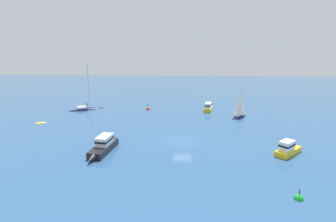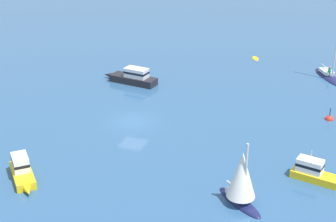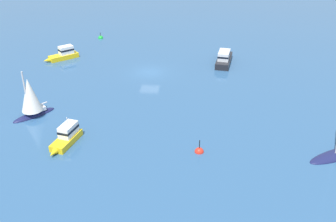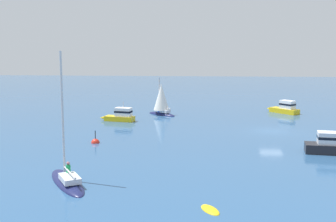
{
  "view_description": "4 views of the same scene",
  "coord_description": "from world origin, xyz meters",
  "px_view_note": "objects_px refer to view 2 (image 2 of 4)",
  "views": [
    {
      "loc": [
        35.72,
        -0.05,
        13.27
      ],
      "look_at": [
        -12.01,
        -2.72,
        1.33
      ],
      "focal_mm": 28.81,
      "sensor_mm": 36.0,
      "label": 1
    },
    {
      "loc": [
        -19.34,
        42.23,
        21.46
      ],
      "look_at": [
        -3.83,
        0.12,
        1.76
      ],
      "focal_mm": 54.69,
      "sensor_mm": 36.0,
      "label": 2
    },
    {
      "loc": [
        -48.16,
        -7.44,
        19.89
      ],
      "look_at": [
        -13.41,
        -3.89,
        1.38
      ],
      "focal_mm": 41.84,
      "sensor_mm": 36.0,
      "label": 3
    },
    {
      "loc": [
        -8.22,
        -50.12,
        9.96
      ],
      "look_at": [
        -11.82,
        1.77,
        1.88
      ],
      "focal_mm": 47.97,
      "sensor_mm": 36.0,
      "label": 4
    }
  ],
  "objects_px": {
    "sailboat": "(241,181)",
    "launch": "(314,172)",
    "yacht": "(329,76)",
    "cabin_cruiser": "(22,171)",
    "dinghy": "(255,58)",
    "mooring_buoy": "(329,119)",
    "powerboat": "(133,77)"
  },
  "relations": [
    {
      "from": "sailboat",
      "to": "launch",
      "type": "distance_m",
      "value": 7.23
    },
    {
      "from": "yacht",
      "to": "cabin_cruiser",
      "type": "relative_size",
      "value": 2.17
    },
    {
      "from": "cabin_cruiser",
      "to": "dinghy",
      "type": "bearing_deg",
      "value": 119.65
    },
    {
      "from": "cabin_cruiser",
      "to": "yacht",
      "type": "bearing_deg",
      "value": 103.57
    },
    {
      "from": "launch",
      "to": "sailboat",
      "type": "bearing_deg",
      "value": -119.84
    },
    {
      "from": "cabin_cruiser",
      "to": "mooring_buoy",
      "type": "bearing_deg",
      "value": 88.77
    },
    {
      "from": "mooring_buoy",
      "to": "sailboat",
      "type": "bearing_deg",
      "value": 73.93
    },
    {
      "from": "launch",
      "to": "yacht",
      "type": "height_order",
      "value": "yacht"
    },
    {
      "from": "powerboat",
      "to": "yacht",
      "type": "relative_size",
      "value": 0.74
    },
    {
      "from": "powerboat",
      "to": "mooring_buoy",
      "type": "distance_m",
      "value": 22.95
    },
    {
      "from": "sailboat",
      "to": "dinghy",
      "type": "distance_m",
      "value": 35.5
    },
    {
      "from": "dinghy",
      "to": "mooring_buoy",
      "type": "distance_m",
      "value": 20.43
    },
    {
      "from": "yacht",
      "to": "mooring_buoy",
      "type": "xyz_separation_m",
      "value": [
        -0.94,
        12.73,
        -0.18
      ]
    },
    {
      "from": "powerboat",
      "to": "dinghy",
      "type": "xyz_separation_m",
      "value": [
        -11.82,
        -14.5,
        -0.77
      ]
    },
    {
      "from": "launch",
      "to": "dinghy",
      "type": "xyz_separation_m",
      "value": [
        10.61,
        -29.67,
        -0.71
      ]
    },
    {
      "from": "yacht",
      "to": "mooring_buoy",
      "type": "bearing_deg",
      "value": -25.67
    },
    {
      "from": "cabin_cruiser",
      "to": "mooring_buoy",
      "type": "height_order",
      "value": "cabin_cruiser"
    },
    {
      "from": "launch",
      "to": "powerboat",
      "type": "relative_size",
      "value": 0.66
    },
    {
      "from": "sailboat",
      "to": "launch",
      "type": "height_order",
      "value": "sailboat"
    },
    {
      "from": "yacht",
      "to": "launch",
      "type": "bearing_deg",
      "value": -28.51
    },
    {
      "from": "cabin_cruiser",
      "to": "launch",
      "type": "bearing_deg",
      "value": 66.17
    },
    {
      "from": "yacht",
      "to": "dinghy",
      "type": "height_order",
      "value": "yacht"
    },
    {
      "from": "sailboat",
      "to": "mooring_buoy",
      "type": "relative_size",
      "value": 3.32
    },
    {
      "from": "mooring_buoy",
      "to": "powerboat",
      "type": "bearing_deg",
      "value": -6.9
    },
    {
      "from": "launch",
      "to": "mooring_buoy",
      "type": "bearing_deg",
      "value": 100.61
    },
    {
      "from": "sailboat",
      "to": "cabin_cruiser",
      "type": "bearing_deg",
      "value": -131.8
    },
    {
      "from": "sailboat",
      "to": "cabin_cruiser",
      "type": "distance_m",
      "value": 17.37
    },
    {
      "from": "launch",
      "to": "dinghy",
      "type": "distance_m",
      "value": 31.52
    },
    {
      "from": "dinghy",
      "to": "cabin_cruiser",
      "type": "bearing_deg",
      "value": -42.0
    },
    {
      "from": "sailboat",
      "to": "cabin_cruiser",
      "type": "height_order",
      "value": "sailboat"
    },
    {
      "from": "yacht",
      "to": "sailboat",
      "type": "bearing_deg",
      "value": -37.68
    },
    {
      "from": "launch",
      "to": "cabin_cruiser",
      "type": "xyz_separation_m",
      "value": [
        21.91,
        7.88,
        0.01
      ]
    }
  ]
}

